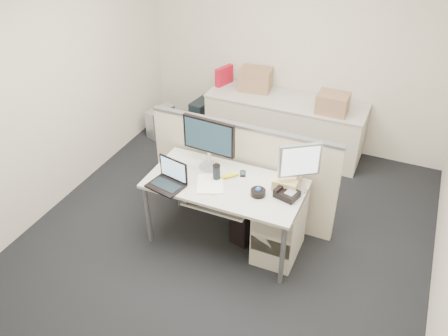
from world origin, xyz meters
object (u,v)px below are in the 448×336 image
at_px(monitor_main, 209,144).
at_px(desk_phone, 287,194).
at_px(desk, 225,188).
at_px(laptop, 165,176).

relative_size(monitor_main, desk_phone, 2.69).
distance_m(desk, desk_phone, 0.61).
distance_m(monitor_main, desk_phone, 0.90).
height_order(monitor_main, desk_phone, monitor_main).
xyz_separation_m(desk, monitor_main, (-0.25, 0.18, 0.34)).
bearing_deg(laptop, desk_phone, 27.65).
bearing_deg(monitor_main, laptop, -113.69).
bearing_deg(desk, laptop, -150.18).
height_order(desk, laptop, laptop).
relative_size(monitor_main, laptop, 1.65).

